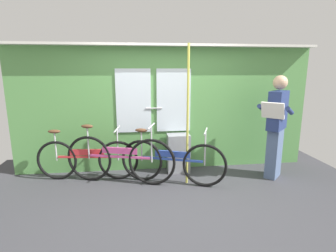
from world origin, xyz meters
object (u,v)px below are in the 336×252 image
at_px(bicycle_near_door, 119,159).
at_px(bicycle_leaning_behind, 172,161).
at_px(handrail_pole, 188,117).
at_px(bicycle_by_pole, 87,159).
at_px(passenger_reading_newspaper, 276,125).
at_px(trash_bin_by_wall, 178,153).

height_order(bicycle_near_door, bicycle_leaning_behind, bicycle_near_door).
height_order(bicycle_near_door, handrail_pole, handrail_pole).
bearing_deg(handrail_pole, bicycle_near_door, 172.20).
xyz_separation_m(bicycle_by_pole, handrail_pole, (1.60, -0.34, 0.73)).
distance_m(passenger_reading_newspaper, trash_bin_by_wall, 1.71).
xyz_separation_m(bicycle_near_door, bicycle_by_pole, (-0.54, 0.20, -0.04)).
bearing_deg(bicycle_by_pole, passenger_reading_newspaper, 1.56).
height_order(bicycle_near_door, trash_bin_by_wall, bicycle_near_door).
distance_m(trash_bin_by_wall, handrail_pole, 0.90).
height_order(passenger_reading_newspaper, trash_bin_by_wall, passenger_reading_newspaper).
height_order(bicycle_leaning_behind, bicycle_by_pole, bicycle_leaning_behind).
relative_size(trash_bin_by_wall, handrail_pole, 0.31).
distance_m(bicycle_leaning_behind, passenger_reading_newspaper, 1.81).
xyz_separation_m(bicycle_by_pole, passenger_reading_newspaper, (3.10, -0.28, 0.54)).
height_order(passenger_reading_newspaper, handrail_pole, handrail_pole).
relative_size(bicycle_near_door, passenger_reading_newspaper, 1.02).
bearing_deg(bicycle_near_door, trash_bin_by_wall, 35.80).
xyz_separation_m(bicycle_leaning_behind, passenger_reading_newspaper, (1.73, 0.05, 0.53)).
height_order(bicycle_near_door, passenger_reading_newspaper, passenger_reading_newspaper).
xyz_separation_m(bicycle_by_pole, trash_bin_by_wall, (1.55, 0.16, -0.02)).
xyz_separation_m(trash_bin_by_wall, handrail_pole, (0.06, -0.50, 0.74)).
bearing_deg(trash_bin_by_wall, passenger_reading_newspaper, -15.83).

